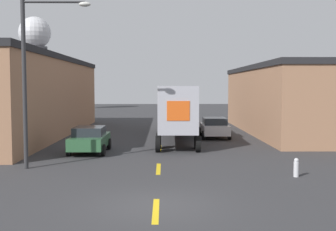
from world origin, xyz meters
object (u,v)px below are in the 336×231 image
object	(u,v)px
fire_hydrant	(296,168)
water_tower	(35,34)
parked_car_right_far	(214,127)
street_lamp	(33,69)
parked_car_left_far	(90,139)
semi_truck	(177,108)

from	to	relation	value
fire_hydrant	water_tower	bearing A→B (deg)	117.45
parked_car_right_far	fire_hydrant	world-z (taller)	parked_car_right_far
street_lamp	fire_hydrant	bearing A→B (deg)	-9.46
fire_hydrant	parked_car_right_far	bearing A→B (deg)	97.54
parked_car_left_far	semi_truck	bearing A→B (deg)	48.17
parked_car_left_far	water_tower	bearing A→B (deg)	110.42
street_lamp	fire_hydrant	size ratio (longest dim) A/B	9.71
parked_car_right_far	street_lamp	distance (m)	15.92
semi_truck	parked_car_left_far	distance (m)	8.05
water_tower	street_lamp	world-z (taller)	water_tower
semi_truck	fire_hydrant	world-z (taller)	semi_truck
semi_truck	water_tower	size ratio (longest dim) A/B	0.89
parked_car_right_far	water_tower	xyz separation A→B (m)	(-24.49, 36.84, 11.48)
semi_truck	parked_car_left_far	xyz separation A→B (m)	(-5.27, -5.89, -1.53)
parked_car_right_far	fire_hydrant	distance (m)	13.96
semi_truck	street_lamp	bearing A→B (deg)	-122.15
street_lamp	fire_hydrant	distance (m)	12.61
parked_car_left_far	fire_hydrant	distance (m)	12.06
semi_truck	fire_hydrant	xyz separation A→B (m)	(4.71, -12.65, -1.92)
semi_truck	street_lamp	size ratio (longest dim) A/B	1.70
parked_car_right_far	water_tower	bearing A→B (deg)	123.62
water_tower	fire_hydrant	xyz separation A→B (m)	(26.33, -50.67, -11.87)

